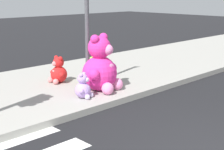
{
  "coord_description": "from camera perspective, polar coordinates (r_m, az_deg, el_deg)",
  "views": [
    {
      "loc": [
        -4.55,
        -2.21,
        2.53
      ],
      "look_at": [
        1.1,
        3.6,
        0.55
      ],
      "focal_mm": 54.42,
      "sensor_mm": 36.0,
      "label": 1
    }
  ],
  "objects": [
    {
      "name": "plush_lime",
      "position": [
        9.42,
        -3.19,
        0.83
      ],
      "size": [
        0.5,
        0.5,
        0.7
      ],
      "color": "#8CD133",
      "rests_on": "sidewalk"
    },
    {
      "name": "plush_red",
      "position": [
        9.25,
        -9.04,
        0.5
      ],
      "size": [
        0.49,
        0.56,
        0.73
      ],
      "color": "red",
      "rests_on": "sidewalk"
    },
    {
      "name": "sign_pole",
      "position": [
        8.66,
        -4.22,
        9.17
      ],
      "size": [
        0.56,
        0.11,
        3.2
      ],
      "color": "#4C4C51",
      "rests_on": "sidewalk"
    },
    {
      "name": "sidewalk",
      "position": [
        9.04,
        -12.18,
        -2.36
      ],
      "size": [
        28.0,
        4.4,
        0.15
      ],
      "primitive_type": "cube",
      "color": "#9E9B93",
      "rests_on": "ground_plane"
    },
    {
      "name": "plush_pink_large",
      "position": [
        8.34,
        -1.86,
        1.14
      ],
      "size": [
        1.06,
        1.0,
        1.41
      ],
      "color": "#F22D93",
      "rests_on": "sidewalk"
    },
    {
      "name": "plush_lavender",
      "position": [
        7.83,
        -4.8,
        -2.18
      ],
      "size": [
        0.43,
        0.43,
        0.6
      ],
      "color": "#B28CD8",
      "rests_on": "sidewalk"
    }
  ]
}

